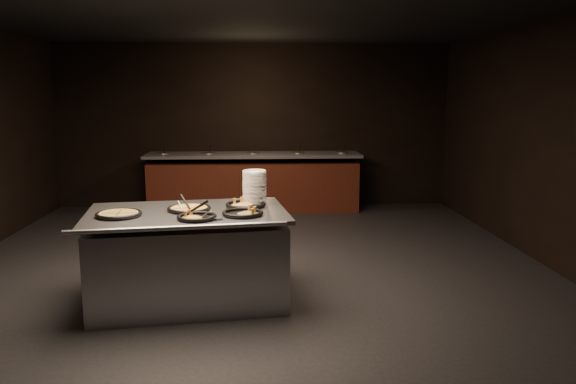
% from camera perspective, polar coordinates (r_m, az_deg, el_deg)
% --- Properties ---
extents(room, '(7.02, 8.02, 2.92)m').
position_cam_1_polar(room, '(6.17, -3.91, 4.60)').
color(room, black).
rests_on(room, ground).
extents(salad_bar, '(3.70, 0.83, 1.18)m').
position_cam_1_polar(salad_bar, '(9.83, -3.50, 0.66)').
color(salad_bar, '#522113').
rests_on(salad_bar, ground).
extents(serving_counter, '(2.04, 1.46, 0.91)m').
position_cam_1_polar(serving_counter, '(5.60, -10.08, -6.70)').
color(serving_counter, silver).
rests_on(serving_counter, ground).
extents(plate_stack, '(0.24, 0.24, 0.34)m').
position_cam_1_polar(plate_stack, '(5.75, -3.42, 0.47)').
color(plate_stack, white).
rests_on(plate_stack, serving_counter).
extents(pan_veggie_whole, '(0.42, 0.42, 0.04)m').
position_cam_1_polar(pan_veggie_whole, '(5.41, -16.83, -2.16)').
color(pan_veggie_whole, black).
rests_on(pan_veggie_whole, serving_counter).
extents(pan_cheese_whole, '(0.42, 0.42, 0.04)m').
position_cam_1_polar(pan_cheese_whole, '(5.51, -10.02, -1.67)').
color(pan_cheese_whole, black).
rests_on(pan_cheese_whole, serving_counter).
extents(pan_cheese_slices_a, '(0.40, 0.40, 0.04)m').
position_cam_1_polar(pan_cheese_slices_a, '(5.64, -4.34, -1.29)').
color(pan_cheese_slices_a, black).
rests_on(pan_cheese_slices_a, serving_counter).
extents(pan_cheese_slices_b, '(0.36, 0.36, 0.04)m').
position_cam_1_polar(pan_cheese_slices_b, '(5.13, -9.24, -2.52)').
color(pan_cheese_slices_b, black).
rests_on(pan_cheese_slices_b, serving_counter).
extents(pan_veggie_slices, '(0.39, 0.39, 0.04)m').
position_cam_1_polar(pan_veggie_slices, '(5.25, -4.63, -2.15)').
color(pan_veggie_slices, black).
rests_on(pan_veggie_slices, serving_counter).
extents(server_left, '(0.24, 0.26, 0.16)m').
position_cam_1_polar(server_left, '(5.48, -10.67, -1.17)').
color(server_left, silver).
rests_on(server_left, serving_counter).
extents(server_right, '(0.32, 0.20, 0.17)m').
position_cam_1_polar(server_right, '(5.13, -8.60, -1.80)').
color(server_right, silver).
rests_on(server_right, serving_counter).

